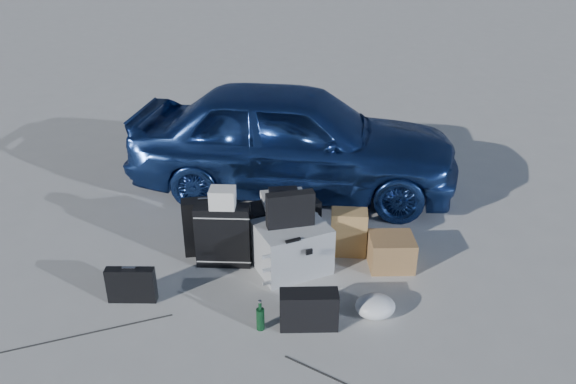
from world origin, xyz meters
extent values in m
plane|color=#A2A19D|center=(0.00, 0.00, 0.00)|extent=(60.00, 60.00, 0.00)
imported|color=navy|center=(0.44, 2.10, 0.63)|extent=(3.92, 2.15, 1.26)
cube|color=#ACAFB2|center=(0.34, 0.42, 0.22)|extent=(0.76, 0.70, 0.45)
cube|color=black|center=(0.33, 0.42, 0.61)|extent=(0.44, 0.19, 0.32)
cube|color=black|center=(-1.02, -0.02, 0.16)|extent=(0.41, 0.11, 0.32)
cube|color=black|center=(-0.45, 0.72, 0.28)|extent=(0.45, 0.20, 0.56)
cube|color=black|center=(-0.28, 0.52, 0.30)|extent=(0.51, 0.22, 0.60)
cube|color=beige|center=(-0.26, 0.51, 0.69)|extent=(0.24, 0.20, 0.18)
cube|color=black|center=(0.28, 1.03, 0.18)|extent=(0.78, 0.55, 0.36)
cube|color=beige|center=(0.29, 1.04, 0.40)|extent=(0.48, 0.39, 0.08)
cube|color=black|center=(0.29, 1.03, 0.46)|extent=(0.30, 0.22, 0.06)
cube|color=#9D7E44|center=(0.89, 0.66, 0.23)|extent=(0.36, 0.24, 0.45)
cube|color=brown|center=(1.26, 0.42, 0.15)|extent=(0.40, 0.35, 0.30)
ellipsoid|color=silver|center=(0.99, -0.29, 0.09)|extent=(0.35, 0.31, 0.18)
cube|color=black|center=(0.44, -0.40, 0.16)|extent=(0.46, 0.18, 0.32)
cylinder|color=black|center=(0.06, -0.42, 0.13)|extent=(0.08, 0.08, 0.26)
camera|label=1|loc=(0.15, -3.91, 2.94)|focal=35.00mm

